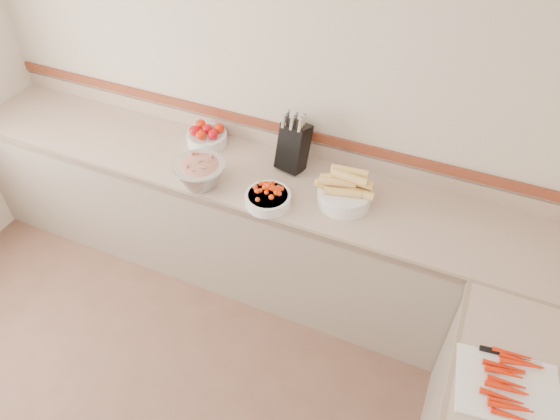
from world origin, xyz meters
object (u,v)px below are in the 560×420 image
at_px(knife_block, 293,145).
at_px(cutting_board, 509,385).
at_px(corn_bowl, 345,191).
at_px(rhubarb_bowl, 200,172).
at_px(tomato_bowl, 207,136).
at_px(cherry_tomato_bowl, 268,197).

xyz_separation_m(knife_block, cutting_board, (1.36, -0.99, -0.14)).
height_order(corn_bowl, cutting_board, corn_bowl).
height_order(knife_block, corn_bowl, knife_block).
bearing_deg(rhubarb_bowl, tomato_bowl, 114.62).
distance_m(knife_block, cherry_tomato_bowl, 0.39).
xyz_separation_m(rhubarb_bowl, cutting_board, (1.79, -0.62, -0.07)).
bearing_deg(corn_bowl, rhubarb_bowl, -167.49).
distance_m(cherry_tomato_bowl, rhubarb_bowl, 0.44).
xyz_separation_m(knife_block, rhubarb_bowl, (-0.44, -0.37, -0.07)).
xyz_separation_m(corn_bowl, cutting_board, (0.97, -0.80, -0.06)).
height_order(tomato_bowl, cherry_tomato_bowl, cherry_tomato_bowl).
relative_size(knife_block, corn_bowl, 1.13).
relative_size(cherry_tomato_bowl, rhubarb_bowl, 0.85).
bearing_deg(tomato_bowl, cutting_board, -26.88).
bearing_deg(tomato_bowl, corn_bowl, -10.98).
relative_size(cherry_tomato_bowl, cutting_board, 0.59).
height_order(knife_block, rhubarb_bowl, knife_block).
bearing_deg(rhubarb_bowl, cutting_board, -19.04).
bearing_deg(cherry_tomato_bowl, tomato_bowl, 148.22).
xyz_separation_m(tomato_bowl, corn_bowl, (1.00, -0.19, 0.03)).
height_order(rhubarb_bowl, cutting_board, rhubarb_bowl).
bearing_deg(cherry_tomato_bowl, knife_block, 90.12).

